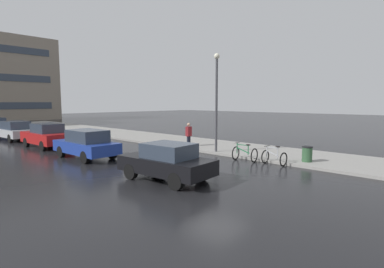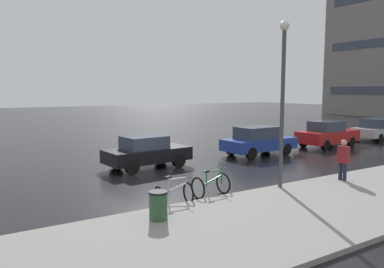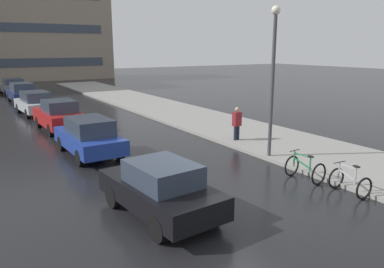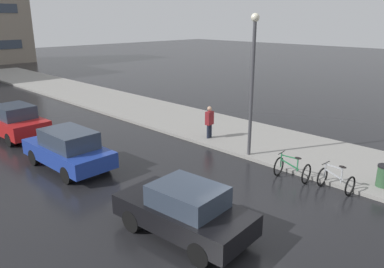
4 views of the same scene
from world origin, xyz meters
The scene contains 13 objects.
ground_plane centered at (0.00, 0.00, 0.00)m, with size 140.00×140.00×0.00m, color black.
sidewalk_kerb centered at (6.00, 10.00, 0.07)m, with size 4.80×60.00×0.14m, color gray.
bicycle_nearest centered at (3.38, -1.02, 0.39)m, with size 0.75×1.11×0.97m.
bicycle_second centered at (3.15, 0.54, 0.40)m, with size 0.82×1.21×0.96m.
car_black centered at (-2.21, 0.69, 0.75)m, with size 2.10×4.02×1.49m.
car_blue centered at (-2.09, 7.38, 0.80)m, with size 1.92×4.26×1.58m.
car_red centered at (-2.01, 13.05, 0.81)m, with size 2.02×4.26×1.64m.
car_silver centered at (-2.24, 18.84, 0.79)m, with size 2.15×4.39×1.55m.
car_navy centered at (-2.13, 25.52, 0.80)m, with size 1.99×4.30×1.59m.
car_grey centered at (-2.10, 31.60, 0.77)m, with size 2.19×4.40×1.51m.
pedestrian centered at (4.40, 5.80, 0.96)m, with size 0.42×0.27×1.70m.
streetlamp centered at (3.88, 3.03, 3.55)m, with size 0.33×0.33×5.90m.
building_facade_main centered at (3.62, 48.80, 6.86)m, with size 18.79×7.31×13.71m.
Camera 3 is at (-6.40, -7.65, 4.39)m, focal length 35.00 mm.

